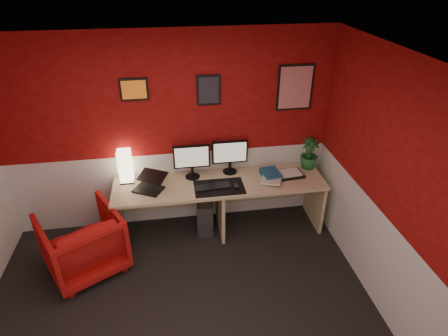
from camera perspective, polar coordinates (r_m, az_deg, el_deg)
ground at (r=3.97m, az=-6.40°, el=-23.00°), size 4.00×3.50×0.01m
ceiling at (r=2.49m, az=-9.72°, el=14.20°), size 4.00×3.50×0.01m
wall_back at (r=4.57m, az=-8.55°, el=4.98°), size 4.00×0.01×2.50m
wall_right at (r=3.64m, az=25.61°, el=-4.98°), size 0.01×3.50×2.50m
wainscot_back at (r=4.93m, az=-7.90°, el=-2.96°), size 4.00×0.01×1.00m
wainscot_right at (r=4.08m, az=23.20°, el=-13.67°), size 0.01×3.50×1.00m
desk at (r=4.75m, az=-0.61°, el=-5.97°), size 2.60×0.65×0.73m
shoji_lamp at (r=4.63m, az=-14.94°, el=0.14°), size 0.16×0.16×0.40m
laptop at (r=4.44m, az=-11.69°, el=-2.16°), size 0.40×0.36×0.22m
monitor_left at (r=4.53m, az=-5.01°, el=1.74°), size 0.45×0.06×0.58m
monitor_right at (r=4.62m, az=0.94°, el=2.47°), size 0.45×0.06×0.58m
desk_mat at (r=4.45m, az=-0.74°, el=-2.98°), size 0.60×0.38×0.01m
keyboard at (r=4.45m, az=-1.75°, el=-2.88°), size 0.43×0.17×0.02m
mouse at (r=4.44m, az=1.86°, el=-2.86°), size 0.08×0.11×0.03m
book_bottom at (r=4.66m, az=5.84°, el=-1.38°), size 0.23×0.30×0.03m
book_middle at (r=4.61m, az=5.90°, el=-1.38°), size 0.34×0.39×0.02m
book_top at (r=4.63m, az=6.01°, el=-0.92°), size 0.24×0.31×0.03m
zen_tray at (r=4.76m, az=9.95°, el=-0.95°), size 0.37×0.28×0.03m
potted_plant at (r=4.89m, az=13.03°, el=2.17°), size 0.24×0.24×0.41m
pc_tower at (r=4.89m, az=-2.88°, el=-6.90°), size 0.26×0.47×0.45m
armchair at (r=4.51m, az=-20.95°, el=-10.62°), size 1.08×1.09×0.74m
art_left at (r=4.35m, az=-13.71°, el=11.69°), size 0.32×0.02×0.26m
art_center at (r=4.38m, az=-2.38°, el=11.92°), size 0.28×0.02×0.36m
art_right at (r=4.61m, az=10.90°, el=12.10°), size 0.44×0.02×0.56m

